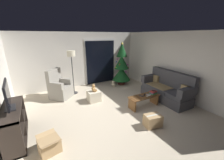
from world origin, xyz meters
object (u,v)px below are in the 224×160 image
couch (166,89)px  book_stack (153,92)px  coffee_table (144,99)px  cardboard_box_open_near_shelf (50,146)px  cell_phone (154,91)px  remote_graphite (141,96)px  floor_lamp (71,58)px  teddy_bear_cream_by_tree (113,84)px  television (7,95)px  media_shelf (13,127)px  teddy_bear_honey (94,88)px  remote_black (145,95)px  ottoman (94,96)px  remote_silver (149,95)px  remote_white (148,96)px  christmas_tree (122,66)px  cardboard_box_taped_mid_floor (153,120)px  armchair (60,88)px

couch → book_stack: (-0.74, -0.06, 0.05)m
coffee_table → cardboard_box_open_near_shelf: 3.10m
coffee_table → cell_phone: cell_phone is taller
couch → remote_graphite: 1.24m
floor_lamp → teddy_bear_cream_by_tree: size_ratio=6.25×
television → media_shelf: bearing=-123.9°
teddy_bear_honey → television: bearing=-157.0°
remote_black → television: size_ratio=0.19×
remote_black → ottoman: size_ratio=0.35×
remote_black → teddy_bear_honey: teddy_bear_honey is taller
remote_graphite → remote_silver: (0.29, -0.03, 0.00)m
television → teddy_bear_cream_by_tree: 4.34m
remote_white → cell_phone: 0.33m
ottoman → christmas_tree: bearing=30.1°
media_shelf → coffee_table: bearing=-2.7°
book_stack → cardboard_box_taped_mid_floor: book_stack is taller
coffee_table → cardboard_box_taped_mid_floor: (-0.52, -0.96, -0.10)m
coffee_table → teddy_bear_cream_by_tree: bearing=88.8°
cell_phone → cardboard_box_taped_mid_floor: size_ratio=0.29×
media_shelf → cardboard_box_open_near_shelf: 1.03m
book_stack → television: 4.14m
teddy_bear_cream_by_tree → cardboard_box_open_near_shelf: 4.17m
remote_black → teddy_bear_honey: size_ratio=0.55×
book_stack → teddy_bear_honey: 2.13m
cell_phone → media_shelf: 4.13m
remote_graphite → teddy_bear_honey: teddy_bear_honey is taller
remote_white → media_shelf: bearing=83.6°
book_stack → television: (-4.08, 0.25, 0.67)m
remote_graphite → armchair: 3.12m
coffee_table → cell_phone: 0.48m
armchair → floor_lamp: size_ratio=0.63×
coffee_table → armchair: bearing=137.6°
book_stack → floor_lamp: bearing=132.9°
armchair → cardboard_box_open_near_shelf: armchair is taller
coffee_table → christmas_tree: (0.60, 2.36, 0.65)m
book_stack → cardboard_box_open_near_shelf: 3.50m
book_stack → media_shelf: size_ratio=0.20×
remote_graphite → cell_phone: bearing=143.0°
remote_graphite → teddy_bear_cream_by_tree: 2.22m
teddy_bear_honey → cardboard_box_taped_mid_floor: bearing=-69.8°
couch → media_shelf: bearing=178.4°
book_stack → cardboard_box_open_near_shelf: size_ratio=0.51×
remote_silver → floor_lamp: size_ratio=0.09×
floor_lamp → armchair: bearing=-164.2°
cardboard_box_taped_mid_floor → cell_phone: bearing=45.1°
ottoman → couch: bearing=-26.0°
floor_lamp → teddy_bear_cream_by_tree: floor_lamp is taller
christmas_tree → teddy_bear_cream_by_tree: christmas_tree is taller
remote_graphite → cardboard_box_taped_mid_floor: remote_graphite is taller
cell_phone → teddy_bear_honey: (-1.73, 1.26, -0.01)m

